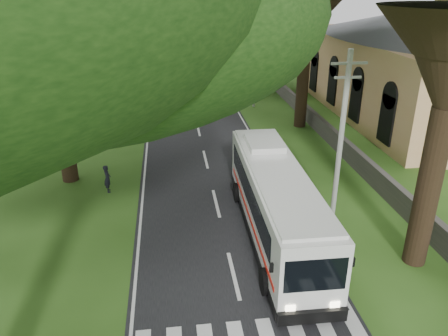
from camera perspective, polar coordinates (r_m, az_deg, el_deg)
ground at (r=16.10m, az=2.39°, el=-18.15°), size 140.00×140.00×0.00m
road at (r=38.40m, az=-3.95°, el=7.34°), size 8.00×120.00×0.04m
property_wall at (r=38.86m, az=9.62°, el=8.16°), size 0.35×50.00×1.20m
church at (r=39.36m, az=23.92°, el=13.16°), size 14.00×24.00×11.60m
pole_near at (r=20.48m, az=15.07°, el=4.15°), size 1.60×0.24×8.00m
pole_mid at (r=39.14m, az=4.07°, el=13.91°), size 1.60×0.24×8.00m
pole_far at (r=58.69m, az=0.09°, el=17.18°), size 1.60×0.24×8.00m
coach_bus at (r=19.21m, az=6.75°, el=-4.29°), size 2.80×11.27×3.31m
distant_car_a at (r=51.15m, az=-8.43°, el=11.94°), size 1.98×3.62×1.17m
distant_car_b at (r=62.37m, az=-6.31°, el=14.24°), size 2.77×4.58×1.43m
distant_car_c at (r=70.73m, az=-3.91°, el=15.39°), size 3.27×5.07×1.37m
pedestrian at (r=24.38m, az=-14.99°, el=-1.34°), size 0.47×0.62×1.54m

